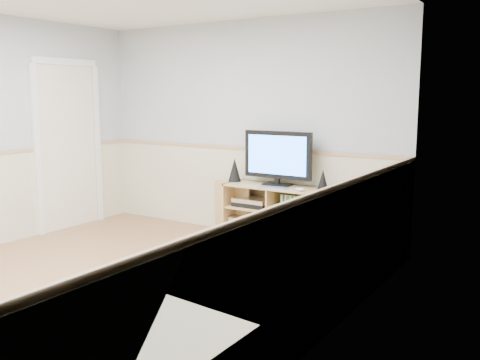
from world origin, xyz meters
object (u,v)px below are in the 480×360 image
at_px(media_cabinet, 277,213).
at_px(monitor, 278,156).
at_px(keyboard, 273,188).
at_px(game_consoles, 298,241).

bearing_deg(media_cabinet, monitor, -90.00).
height_order(media_cabinet, keyboard, keyboard).
distance_m(monitor, game_consoles, 0.95).
relative_size(media_cabinet, keyboard, 5.57).
bearing_deg(monitor, keyboard, -76.03).
xyz_separation_m(media_cabinet, keyboard, (0.05, -0.19, 0.32)).
relative_size(media_cabinet, monitor, 2.18).
bearing_deg(monitor, media_cabinet, 90.00).
relative_size(media_cabinet, game_consoles, 3.97).
bearing_deg(keyboard, media_cabinet, 96.83).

